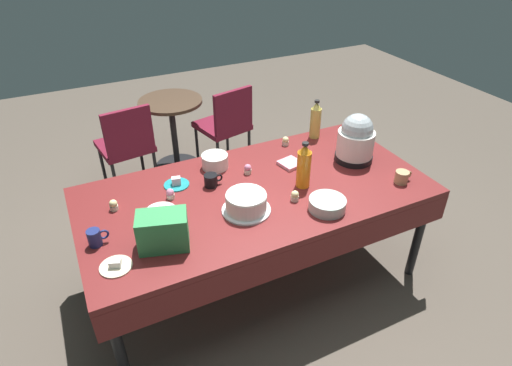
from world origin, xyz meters
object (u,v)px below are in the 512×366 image
object	(u,v)px
slow_cooker	(356,139)
dessert_plate_white	(161,210)
frosted_layer_cake	(246,203)
round_cafe_table	(173,122)
cupcake_mint	(295,196)
soda_bottle_orange_juice	(304,166)
cupcake_vanilla	(286,141)
cupcake_lemon	(114,205)
cupcake_cocoa	(170,194)
maroon_chair_left	(127,143)
dessert_plate_teal	(176,183)
maroon_chair_right	(226,122)
glass_salad_bowl	(327,204)
coffee_mug_navy	(95,237)
coffee_mug_black	(211,180)
dessert_plate_cream	(116,266)
potluck_table	(256,198)
cupcake_berry	(248,169)
coffee_mug_tan	(402,177)
soda_bottle_ginger_ale	(316,120)
ceramic_snack_bowl	(215,161)
soda_carton	(163,231)

from	to	relation	value
slow_cooker	dessert_plate_white	world-z (taller)	slow_cooker
frosted_layer_cake	round_cafe_table	xyz separation A→B (m)	(0.10, 1.91, -0.31)
dessert_plate_white	cupcake_mint	bearing A→B (deg)	-17.66
soda_bottle_orange_juice	cupcake_vanilla	bearing A→B (deg)	72.16
cupcake_vanilla	cupcake_lemon	xyz separation A→B (m)	(-1.31, -0.26, 0.00)
cupcake_cocoa	maroon_chair_left	distance (m)	1.40
cupcake_lemon	frosted_layer_cake	bearing A→B (deg)	-26.89
dessert_plate_teal	slow_cooker	bearing A→B (deg)	-10.79
frosted_layer_cake	dessert_plate_white	size ratio (longest dim) A/B	1.57
cupcake_lemon	maroon_chair_left	bearing A→B (deg)	76.96
cupcake_mint	maroon_chair_right	bearing A→B (deg)	81.57
glass_salad_bowl	coffee_mug_navy	bearing A→B (deg)	167.89
cupcake_cocoa	glass_salad_bowl	bearing A→B (deg)	-32.74
dessert_plate_teal	dessert_plate_white	bearing A→B (deg)	-125.81
coffee_mug_navy	maroon_chair_left	xyz separation A→B (m)	(0.45, 1.61, -0.31)
coffee_mug_black	maroon_chair_right	world-z (taller)	maroon_chair_right
cupcake_lemon	maroon_chair_left	world-z (taller)	maroon_chair_left
dessert_plate_white	round_cafe_table	world-z (taller)	dessert_plate_white
dessert_plate_cream	potluck_table	bearing A→B (deg)	18.56
cupcake_berry	dessert_plate_white	bearing A→B (deg)	-165.74
cupcake_vanilla	coffee_mug_tan	size ratio (longest dim) A/B	0.54
frosted_layer_cake	cupcake_lemon	size ratio (longest dim) A/B	4.32
round_cafe_table	potluck_table	bearing A→B (deg)	-88.35
cupcake_vanilla	soda_bottle_ginger_ale	bearing A→B (deg)	3.90
ceramic_snack_bowl	soda_carton	bearing A→B (deg)	-130.25
dessert_plate_teal	dessert_plate_cream	world-z (taller)	dessert_plate_teal
ceramic_snack_bowl	cupcake_vanilla	size ratio (longest dim) A/B	2.68
frosted_layer_cake	soda_carton	size ratio (longest dim) A/B	1.12
frosted_layer_cake	glass_salad_bowl	world-z (taller)	frosted_layer_cake
cupcake_mint	cupcake_vanilla	xyz separation A→B (m)	(0.30, 0.65, 0.00)
ceramic_snack_bowl	dessert_plate_cream	world-z (taller)	ceramic_snack_bowl
coffee_mug_black	coffee_mug_navy	bearing A→B (deg)	-160.87
potluck_table	soda_carton	bearing A→B (deg)	-158.53
cupcake_lemon	maroon_chair_left	xyz separation A→B (m)	(0.31, 1.33, -0.29)
glass_salad_bowl	maroon_chair_right	size ratio (longest dim) A/B	0.26
cupcake_mint	soda_bottle_ginger_ale	xyz separation A→B (m)	(0.56, 0.67, 0.11)
cupcake_mint	coffee_mug_black	world-z (taller)	coffee_mug_black
ceramic_snack_bowl	coffee_mug_navy	distance (m)	0.98
cupcake_mint	dessert_plate_cream	bearing A→B (deg)	-174.51
dessert_plate_cream	coffee_mug_tan	bearing A→B (deg)	-0.76
soda_bottle_ginger_ale	cupcake_cocoa	bearing A→B (deg)	-165.87
cupcake_lemon	dessert_plate_teal	bearing A→B (deg)	12.56
round_cafe_table	soda_bottle_orange_juice	bearing A→B (deg)	-79.44
coffee_mug_tan	maroon_chair_left	world-z (taller)	maroon_chair_left
dessert_plate_cream	cupcake_lemon	xyz separation A→B (m)	(0.08, 0.49, 0.02)
cupcake_berry	coffee_mug_navy	size ratio (longest dim) A/B	0.60
ceramic_snack_bowl	maroon_chair_left	size ratio (longest dim) A/B	0.21
cupcake_cocoa	coffee_mug_navy	distance (m)	0.54
cupcake_lemon	soda_bottle_orange_juice	size ratio (longest dim) A/B	0.22
cupcake_cocoa	coffee_mug_navy	xyz separation A→B (m)	(-0.48, -0.24, 0.02)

